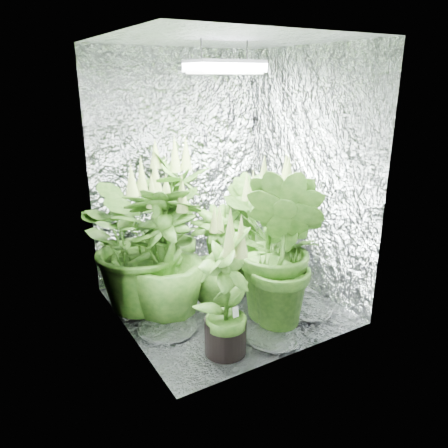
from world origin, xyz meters
name	(u,v)px	position (x,y,z in m)	size (l,w,h in m)	color
ground	(225,305)	(0.00, 0.00, 0.00)	(1.60, 1.60, 0.00)	silver
walls	(225,185)	(0.00, 0.00, 1.00)	(1.62, 1.62, 2.00)	silver
ceiling	(225,39)	(0.00, 0.00, 2.00)	(1.60, 1.60, 0.01)	silver
grow_lamp	(225,67)	(0.00, 0.00, 1.83)	(0.50, 0.30, 0.22)	gray
plant_a	(141,239)	(-0.56, 0.31, 0.58)	(1.27, 1.27, 1.21)	black
plant_b	(175,217)	(-0.14, 0.62, 0.61)	(0.82, 0.82, 1.31)	black
plant_c	(247,232)	(0.39, 0.27, 0.48)	(0.55, 0.55, 1.02)	black
plant_d	(166,254)	(-0.46, 0.07, 0.52)	(0.78, 0.78, 1.13)	black
plant_e	(274,253)	(0.35, -0.17, 0.45)	(0.82, 0.82, 0.94)	black
plant_f	(225,294)	(-0.32, -0.55, 0.43)	(0.63, 0.63, 0.96)	black
plant_g	(281,249)	(0.20, -0.44, 0.60)	(0.76, 0.76, 1.29)	black
plant_h	(216,258)	(-0.03, 0.09, 0.39)	(0.56, 0.56, 0.86)	black
circulation_fan	(244,249)	(0.60, 0.62, 0.15)	(0.15, 0.32, 0.36)	black
plant_label	(236,312)	(-0.26, -0.58, 0.30)	(0.04, 0.01, 0.07)	white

